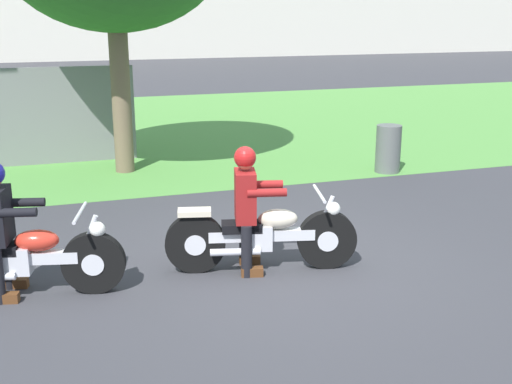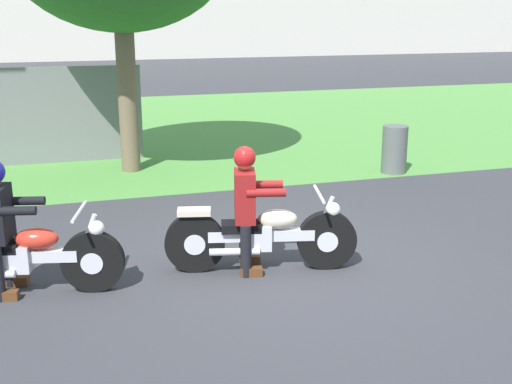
{
  "view_description": "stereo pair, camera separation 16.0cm",
  "coord_description": "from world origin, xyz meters",
  "px_view_note": "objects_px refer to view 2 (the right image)",
  "views": [
    {
      "loc": [
        -2.38,
        -6.45,
        2.82
      ],
      "look_at": [
        -0.22,
        0.17,
        0.85
      ],
      "focal_mm": 45.53,
      "sensor_mm": 36.0,
      "label": 1
    },
    {
      "loc": [
        -2.23,
        -6.5,
        2.82
      ],
      "look_at": [
        -0.22,
        0.17,
        0.85
      ],
      "focal_mm": 45.53,
      "sensor_mm": 36.0,
      "label": 2
    }
  ],
  "objects_px": {
    "motorcycle_lead": "(262,236)",
    "motorcycle_follow": "(21,257)",
    "rider_lead": "(246,199)",
    "rider_follow": "(0,217)",
    "trash_can": "(394,149)"
  },
  "relations": [
    {
      "from": "trash_can",
      "to": "motorcycle_follow",
      "type": "bearing_deg",
      "value": -150.42
    },
    {
      "from": "motorcycle_lead",
      "to": "trash_can",
      "type": "relative_size",
      "value": 2.49
    },
    {
      "from": "rider_lead",
      "to": "motorcycle_follow",
      "type": "bearing_deg",
      "value": -168.71
    },
    {
      "from": "rider_lead",
      "to": "rider_follow",
      "type": "relative_size",
      "value": 1.01
    },
    {
      "from": "rider_lead",
      "to": "motorcycle_lead",
      "type": "bearing_deg",
      "value": -0.8
    },
    {
      "from": "rider_lead",
      "to": "rider_follow",
      "type": "distance_m",
      "value": 2.53
    },
    {
      "from": "motorcycle_lead",
      "to": "rider_follow",
      "type": "distance_m",
      "value": 2.73
    },
    {
      "from": "rider_follow",
      "to": "trash_can",
      "type": "bearing_deg",
      "value": 42.01
    },
    {
      "from": "rider_lead",
      "to": "trash_can",
      "type": "distance_m",
      "value": 5.18
    },
    {
      "from": "motorcycle_lead",
      "to": "motorcycle_follow",
      "type": "height_order",
      "value": "motorcycle_lead"
    },
    {
      "from": "rider_lead",
      "to": "motorcycle_follow",
      "type": "height_order",
      "value": "rider_lead"
    },
    {
      "from": "motorcycle_follow",
      "to": "trash_can",
      "type": "distance_m",
      "value": 7.02
    },
    {
      "from": "motorcycle_lead",
      "to": "rider_follow",
      "type": "height_order",
      "value": "rider_follow"
    },
    {
      "from": "trash_can",
      "to": "rider_follow",
      "type": "bearing_deg",
      "value": -151.35
    },
    {
      "from": "motorcycle_lead",
      "to": "rider_follow",
      "type": "bearing_deg",
      "value": -170.2
    }
  ]
}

